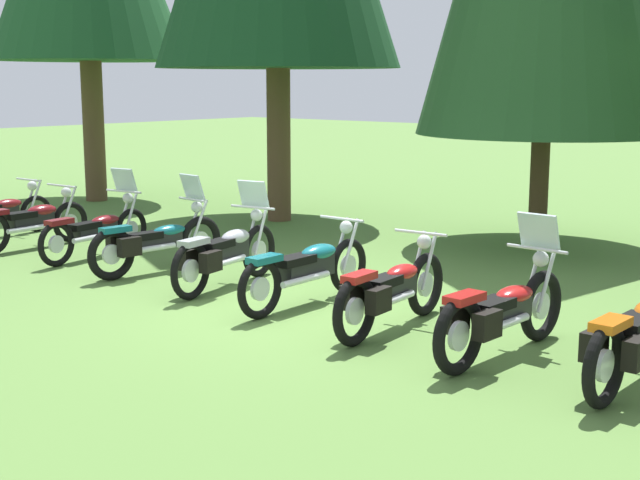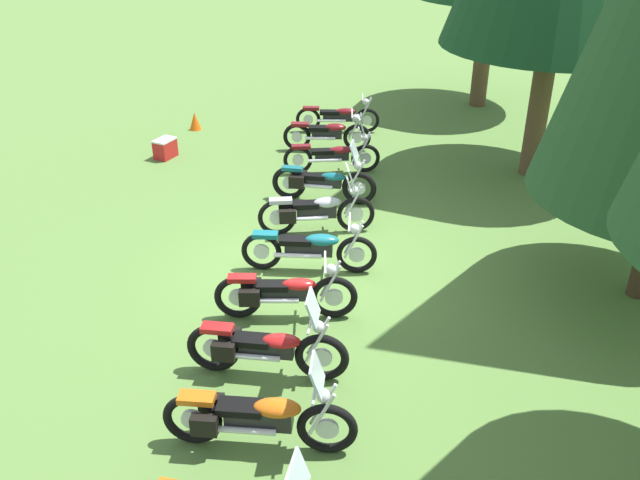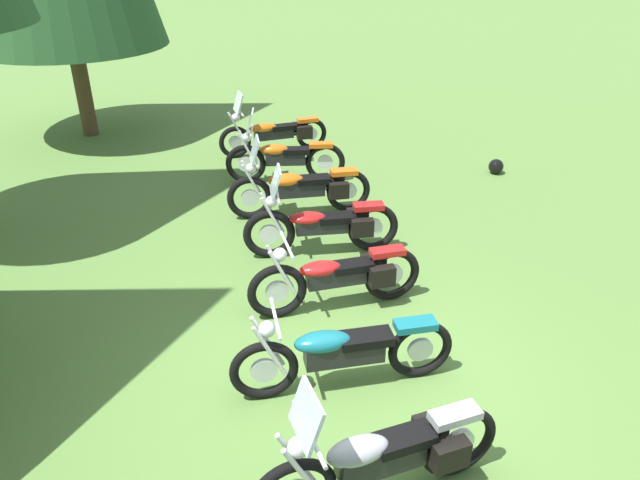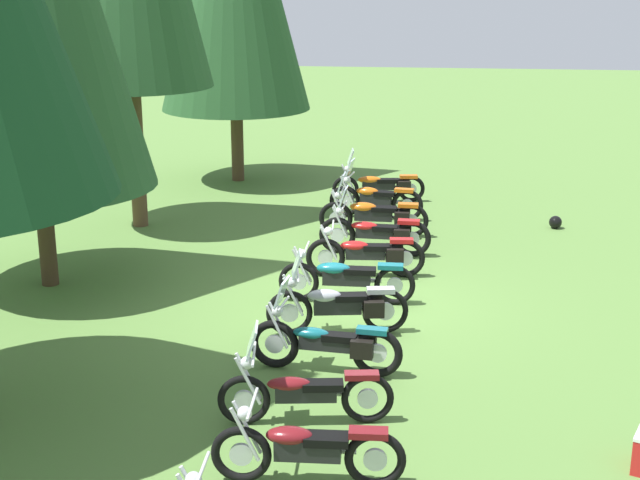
{
  "view_description": "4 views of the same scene",
  "coord_description": "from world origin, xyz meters",
  "px_view_note": "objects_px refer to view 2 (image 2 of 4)",
  "views": [
    {
      "loc": [
        6.99,
        -7.84,
        2.74
      ],
      "look_at": [
        0.11,
        0.31,
        0.81
      ],
      "focal_mm": 49.73,
      "sensor_mm": 36.0,
      "label": 1
    },
    {
      "loc": [
        10.28,
        1.21,
        6.28
      ],
      "look_at": [
        0.15,
        0.38,
        0.7
      ],
      "focal_mm": 38.07,
      "sensor_mm": 36.0,
      "label": 2
    },
    {
      "loc": [
        -4.76,
        1.33,
        4.45
      ],
      "look_at": [
        1.98,
        0.06,
        0.72
      ],
      "focal_mm": 33.65,
      "sensor_mm": 36.0,
      "label": 3
    },
    {
      "loc": [
        -14.89,
        -1.17,
        5.62
      ],
      "look_at": [
        0.75,
        0.73,
        0.91
      ],
      "focal_mm": 51.09,
      "sensor_mm": 36.0,
      "label": 4
    }
  ],
  "objects_px": {
    "motorcycle_6": "(283,293)",
    "picnic_cooler": "(165,148)",
    "motorcycle_7": "(265,347)",
    "motorcycle_3": "(322,182)",
    "motorcycle_2": "(333,155)",
    "motorcycle_0": "(338,117)",
    "motorcycle_4": "(315,210)",
    "motorcycle_5": "(310,248)",
    "motorcycle_8": "(257,417)",
    "traffic_cone": "(195,121)",
    "motorcycle_1": "(328,133)"
  },
  "relations": [
    {
      "from": "picnic_cooler",
      "to": "motorcycle_2",
      "type": "bearing_deg",
      "value": 81.62
    },
    {
      "from": "motorcycle_3",
      "to": "motorcycle_8",
      "type": "relative_size",
      "value": 0.94
    },
    {
      "from": "motorcycle_2",
      "to": "motorcycle_5",
      "type": "height_order",
      "value": "motorcycle_2"
    },
    {
      "from": "motorcycle_3",
      "to": "motorcycle_4",
      "type": "bearing_deg",
      "value": -85.2
    },
    {
      "from": "motorcycle_6",
      "to": "motorcycle_7",
      "type": "distance_m",
      "value": 1.41
    },
    {
      "from": "motorcycle_3",
      "to": "motorcycle_2",
      "type": "bearing_deg",
      "value": 90.95
    },
    {
      "from": "motorcycle_1",
      "to": "motorcycle_4",
      "type": "height_order",
      "value": "motorcycle_4"
    },
    {
      "from": "motorcycle_1",
      "to": "motorcycle_4",
      "type": "xyz_separation_m",
      "value": [
        4.47,
        0.08,
        0.04
      ]
    },
    {
      "from": "motorcycle_0",
      "to": "motorcycle_6",
      "type": "bearing_deg",
      "value": -94.71
    },
    {
      "from": "motorcycle_5",
      "to": "picnic_cooler",
      "type": "distance_m",
      "value": 6.51
    },
    {
      "from": "motorcycle_0",
      "to": "motorcycle_6",
      "type": "xyz_separation_m",
      "value": [
        8.73,
        -0.35,
        0.03
      ]
    },
    {
      "from": "motorcycle_5",
      "to": "motorcycle_7",
      "type": "height_order",
      "value": "motorcycle_7"
    },
    {
      "from": "motorcycle_2",
      "to": "motorcycle_6",
      "type": "bearing_deg",
      "value": -102.35
    },
    {
      "from": "motorcycle_1",
      "to": "motorcycle_3",
      "type": "distance_m",
      "value": 3.01
    },
    {
      "from": "motorcycle_5",
      "to": "motorcycle_0",
      "type": "bearing_deg",
      "value": 88.6
    },
    {
      "from": "motorcycle_6",
      "to": "motorcycle_8",
      "type": "xyz_separation_m",
      "value": [
        2.77,
        0.04,
        0.03
      ]
    },
    {
      "from": "traffic_cone",
      "to": "picnic_cooler",
      "type": "bearing_deg",
      "value": -6.32
    },
    {
      "from": "motorcycle_7",
      "to": "traffic_cone",
      "type": "height_order",
      "value": "motorcycle_7"
    },
    {
      "from": "motorcycle_3",
      "to": "motorcycle_8",
      "type": "distance_m",
      "value": 7.11
    },
    {
      "from": "picnic_cooler",
      "to": "motorcycle_8",
      "type": "bearing_deg",
      "value": 22.38
    },
    {
      "from": "motorcycle_7",
      "to": "motorcycle_5",
      "type": "bearing_deg",
      "value": 85.8
    },
    {
      "from": "motorcycle_6",
      "to": "motorcycle_7",
      "type": "relative_size",
      "value": 0.98
    },
    {
      "from": "motorcycle_6",
      "to": "motorcycle_7",
      "type": "bearing_deg",
      "value": -97.53
    },
    {
      "from": "motorcycle_3",
      "to": "motorcycle_0",
      "type": "bearing_deg",
      "value": 94.62
    },
    {
      "from": "motorcycle_1",
      "to": "motorcycle_4",
      "type": "relative_size",
      "value": 0.98
    },
    {
      "from": "traffic_cone",
      "to": "motorcycle_4",
      "type": "bearing_deg",
      "value": 33.54
    },
    {
      "from": "motorcycle_7",
      "to": "motorcycle_4",
      "type": "bearing_deg",
      "value": 88.54
    },
    {
      "from": "motorcycle_8",
      "to": "picnic_cooler",
      "type": "relative_size",
      "value": 3.73
    },
    {
      "from": "motorcycle_4",
      "to": "traffic_cone",
      "type": "xyz_separation_m",
      "value": [
        -5.74,
        -3.81,
        -0.25
      ]
    },
    {
      "from": "motorcycle_3",
      "to": "motorcycle_5",
      "type": "xyz_separation_m",
      "value": [
        2.88,
        0.01,
        0.01
      ]
    },
    {
      "from": "motorcycle_7",
      "to": "picnic_cooler",
      "type": "relative_size",
      "value": 3.57
    },
    {
      "from": "motorcycle_0",
      "to": "motorcycle_4",
      "type": "xyz_separation_m",
      "value": [
        5.86,
        -0.1,
        0.06
      ]
    },
    {
      "from": "motorcycle_2",
      "to": "picnic_cooler",
      "type": "distance_m",
      "value": 4.24
    },
    {
      "from": "motorcycle_2",
      "to": "motorcycle_8",
      "type": "relative_size",
      "value": 0.94
    },
    {
      "from": "motorcycle_5",
      "to": "picnic_cooler",
      "type": "xyz_separation_m",
      "value": [
        -5.08,
        -4.07,
        -0.23
      ]
    },
    {
      "from": "motorcycle_0",
      "to": "motorcycle_7",
      "type": "bearing_deg",
      "value": -94.8
    },
    {
      "from": "motorcycle_0",
      "to": "motorcycle_8",
      "type": "xyz_separation_m",
      "value": [
        11.5,
        -0.31,
        0.06
      ]
    },
    {
      "from": "motorcycle_7",
      "to": "traffic_cone",
      "type": "distance_m",
      "value": 10.61
    },
    {
      "from": "motorcycle_5",
      "to": "motorcycle_8",
      "type": "distance_m",
      "value": 4.23
    },
    {
      "from": "motorcycle_0",
      "to": "motorcycle_1",
      "type": "xyz_separation_m",
      "value": [
        1.39,
        -0.19,
        0.02
      ]
    },
    {
      "from": "motorcycle_6",
      "to": "picnic_cooler",
      "type": "xyz_separation_m",
      "value": [
        -6.53,
        -3.79,
        -0.22
      ]
    },
    {
      "from": "motorcycle_7",
      "to": "picnic_cooler",
      "type": "bearing_deg",
      "value": 117.94
    },
    {
      "from": "motorcycle_1",
      "to": "motorcycle_5",
      "type": "relative_size",
      "value": 0.92
    },
    {
      "from": "motorcycle_2",
      "to": "motorcycle_5",
      "type": "bearing_deg",
      "value": -100.02
    },
    {
      "from": "motorcycle_4",
      "to": "traffic_cone",
      "type": "relative_size",
      "value": 4.71
    },
    {
      "from": "motorcycle_4",
      "to": "picnic_cooler",
      "type": "bearing_deg",
      "value": 127.94
    },
    {
      "from": "motorcycle_3",
      "to": "picnic_cooler",
      "type": "relative_size",
      "value": 3.5
    },
    {
      "from": "motorcycle_0",
      "to": "motorcycle_2",
      "type": "bearing_deg",
      "value": -91.38
    },
    {
      "from": "motorcycle_6",
      "to": "traffic_cone",
      "type": "distance_m",
      "value": 9.32
    },
    {
      "from": "motorcycle_0",
      "to": "motorcycle_3",
      "type": "relative_size",
      "value": 1.0
    }
  ]
}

